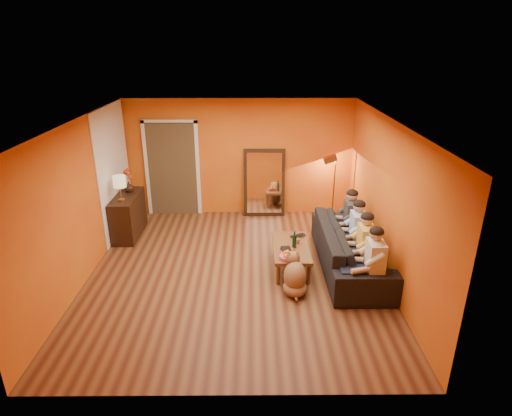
{
  "coord_description": "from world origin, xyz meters",
  "views": [
    {
      "loc": [
        0.3,
        -6.48,
        3.79
      ],
      "look_at": [
        0.35,
        0.5,
        1.0
      ],
      "focal_mm": 30.0,
      "sensor_mm": 36.0,
      "label": 1
    }
  ],
  "objects_px": {
    "mirror_frame": "(264,183)",
    "person_mid_right": "(358,233)",
    "person_far_left": "(374,264)",
    "vase": "(129,187)",
    "floor_lamp": "(334,188)",
    "wine_bottle": "(294,239)",
    "tumbler": "(297,241)",
    "sofa": "(350,247)",
    "coffee_table": "(291,257)",
    "person_far_right": "(351,220)",
    "laptop": "(299,237)",
    "dog": "(295,274)",
    "sideboard": "(128,215)",
    "table_lamp": "(120,189)",
    "person_mid_left": "(365,247)"
  },
  "relations": [
    {
      "from": "mirror_frame",
      "to": "wine_bottle",
      "type": "height_order",
      "value": "mirror_frame"
    },
    {
      "from": "sideboard",
      "to": "dog",
      "type": "distance_m",
      "value": 3.88
    },
    {
      "from": "sofa",
      "to": "floor_lamp",
      "type": "height_order",
      "value": "floor_lamp"
    },
    {
      "from": "table_lamp",
      "to": "person_mid_right",
      "type": "relative_size",
      "value": 0.42
    },
    {
      "from": "person_far_right",
      "to": "person_far_left",
      "type": "bearing_deg",
      "value": -90.0
    },
    {
      "from": "vase",
      "to": "person_mid_right",
      "type": "bearing_deg",
      "value": -19.14
    },
    {
      "from": "floor_lamp",
      "to": "wine_bottle",
      "type": "relative_size",
      "value": 4.65
    },
    {
      "from": "person_mid_right",
      "to": "vase",
      "type": "relative_size",
      "value": 5.73
    },
    {
      "from": "dog",
      "to": "vase",
      "type": "xyz_separation_m",
      "value": [
        -3.2,
        2.44,
        0.61
      ]
    },
    {
      "from": "person_mid_right",
      "to": "person_far_left",
      "type": "bearing_deg",
      "value": -90.0
    },
    {
      "from": "laptop",
      "to": "person_far_right",
      "type": "bearing_deg",
      "value": -11.57
    },
    {
      "from": "mirror_frame",
      "to": "person_mid_right",
      "type": "distance_m",
      "value": 2.83
    },
    {
      "from": "wine_bottle",
      "to": "tumbler",
      "type": "bearing_deg",
      "value": 67.62
    },
    {
      "from": "person_mid_right",
      "to": "laptop",
      "type": "bearing_deg",
      "value": 167.32
    },
    {
      "from": "floor_lamp",
      "to": "person_mid_right",
      "type": "bearing_deg",
      "value": -82.56
    },
    {
      "from": "sideboard",
      "to": "floor_lamp",
      "type": "height_order",
      "value": "floor_lamp"
    },
    {
      "from": "sideboard",
      "to": "dog",
      "type": "xyz_separation_m",
      "value": [
        3.2,
        -2.19,
        -0.08
      ]
    },
    {
      "from": "person_far_right",
      "to": "person_mid_left",
      "type": "bearing_deg",
      "value": -90.0
    },
    {
      "from": "person_far_right",
      "to": "sofa",
      "type": "bearing_deg",
      "value": -101.31
    },
    {
      "from": "floor_lamp",
      "to": "wine_bottle",
      "type": "height_order",
      "value": "floor_lamp"
    },
    {
      "from": "sofa",
      "to": "wine_bottle",
      "type": "xyz_separation_m",
      "value": [
        -0.99,
        -0.08,
        0.2
      ]
    },
    {
      "from": "mirror_frame",
      "to": "tumbler",
      "type": "xyz_separation_m",
      "value": [
        0.53,
        -2.35,
        -0.3
      ]
    },
    {
      "from": "person_far_right",
      "to": "laptop",
      "type": "bearing_deg",
      "value": -161.83
    },
    {
      "from": "table_lamp",
      "to": "wine_bottle",
      "type": "relative_size",
      "value": 1.65
    },
    {
      "from": "sideboard",
      "to": "tumbler",
      "type": "relative_size",
      "value": 12.53
    },
    {
      "from": "coffee_table",
      "to": "wine_bottle",
      "type": "height_order",
      "value": "wine_bottle"
    },
    {
      "from": "person_mid_right",
      "to": "tumbler",
      "type": "distance_m",
      "value": 1.06
    },
    {
      "from": "table_lamp",
      "to": "person_mid_left",
      "type": "bearing_deg",
      "value": -19.14
    },
    {
      "from": "coffee_table",
      "to": "person_far_right",
      "type": "distance_m",
      "value": 1.41
    },
    {
      "from": "table_lamp",
      "to": "wine_bottle",
      "type": "xyz_separation_m",
      "value": [
        3.25,
        -1.14,
        -0.53
      ]
    },
    {
      "from": "sofa",
      "to": "coffee_table",
      "type": "xyz_separation_m",
      "value": [
        -1.04,
        -0.03,
        -0.17
      ]
    },
    {
      "from": "person_far_left",
      "to": "vase",
      "type": "xyz_separation_m",
      "value": [
        -4.37,
        2.62,
        0.35
      ]
    },
    {
      "from": "coffee_table",
      "to": "dog",
      "type": "bearing_deg",
      "value": -89.86
    },
    {
      "from": "sideboard",
      "to": "tumbler",
      "type": "xyz_separation_m",
      "value": [
        3.32,
        -1.27,
        0.04
      ]
    },
    {
      "from": "table_lamp",
      "to": "person_mid_right",
      "type": "xyz_separation_m",
      "value": [
        4.37,
        -0.97,
        -0.49
      ]
    },
    {
      "from": "person_far_right",
      "to": "vase",
      "type": "relative_size",
      "value": 5.73
    },
    {
      "from": "sideboard",
      "to": "floor_lamp",
      "type": "distance_m",
      "value": 4.39
    },
    {
      "from": "person_mid_left",
      "to": "laptop",
      "type": "xyz_separation_m",
      "value": [
        -0.99,
        0.77,
        -0.18
      ]
    },
    {
      "from": "sofa",
      "to": "person_far_right",
      "type": "relative_size",
      "value": 2.13
    },
    {
      "from": "person_mid_left",
      "to": "vase",
      "type": "relative_size",
      "value": 5.73
    },
    {
      "from": "vase",
      "to": "tumbler",
      "type": "bearing_deg",
      "value": -24.67
    },
    {
      "from": "dog",
      "to": "tumbler",
      "type": "bearing_deg",
      "value": 78.05
    },
    {
      "from": "table_lamp",
      "to": "person_mid_right",
      "type": "height_order",
      "value": "table_lamp"
    },
    {
      "from": "dog",
      "to": "person_mid_left",
      "type": "relative_size",
      "value": 0.57
    },
    {
      "from": "floor_lamp",
      "to": "person_mid_left",
      "type": "height_order",
      "value": "floor_lamp"
    },
    {
      "from": "dog",
      "to": "laptop",
      "type": "distance_m",
      "value": 1.17
    },
    {
      "from": "sideboard",
      "to": "wine_bottle",
      "type": "xyz_separation_m",
      "value": [
        3.25,
        -1.44,
        0.15
      ]
    },
    {
      "from": "person_far_right",
      "to": "laptop",
      "type": "relative_size",
      "value": 4.1
    },
    {
      "from": "sideboard",
      "to": "coffee_table",
      "type": "distance_m",
      "value": 3.49
    },
    {
      "from": "wine_bottle",
      "to": "laptop",
      "type": "bearing_deg",
      "value": 72.0
    }
  ]
}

